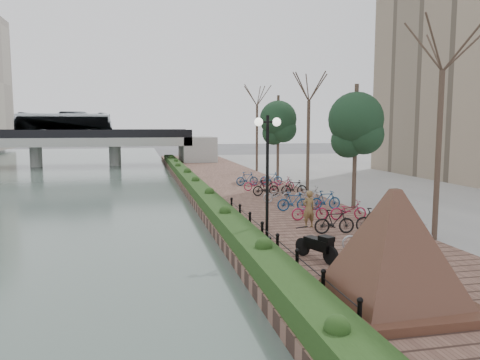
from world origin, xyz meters
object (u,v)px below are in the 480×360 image
object	(u,v)px
granite_monument	(393,247)
lamppost	(267,150)
motorcycle	(316,245)
pedestrian	(309,209)

from	to	relation	value
granite_monument	lamppost	bearing A→B (deg)	100.14
granite_monument	motorcycle	bearing A→B (deg)	96.18
pedestrian	granite_monument	bearing A→B (deg)	72.34
motorcycle	granite_monument	bearing A→B (deg)	-105.89
granite_monument	motorcycle	world-z (taller)	granite_monument
motorcycle	lamppost	bearing A→B (deg)	83.06
granite_monument	lamppost	distance (m)	7.36
granite_monument	motorcycle	xyz separation A→B (m)	(-0.43, 3.94, -0.94)
motorcycle	pedestrian	distance (m)	4.99
granite_monument	pedestrian	bearing A→B (deg)	82.95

